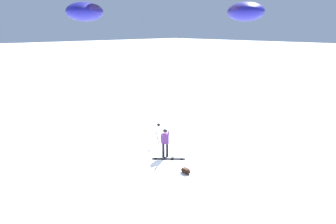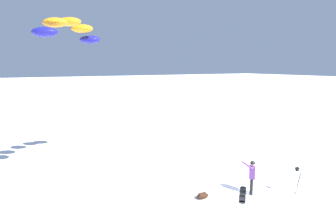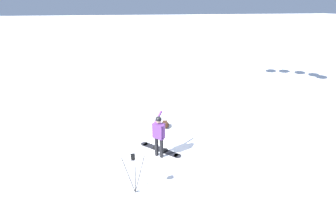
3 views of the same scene
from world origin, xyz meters
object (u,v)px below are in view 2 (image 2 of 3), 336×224
Objects in this scene: traction_kite at (70,29)px; camera_tripod at (297,175)px; snowboarder at (252,174)px; snowboard at (243,194)px; gear_bag_large at (203,196)px.

traction_kite reaches higher than camera_tripod.
snowboarder is 1.24× the size of camera_tripod.
snowboarder is 0.40× the size of traction_kite.
snowboarder reaches higher than snowboard.
snowboarder is 11.51m from traction_kite.
traction_kite reaches higher than snowboard.
gear_bag_large is (-0.62, -1.89, 0.11)m from snowboard.
camera_tripod is (7.43, 8.49, -6.90)m from traction_kite.
gear_bag_large is at bearing 38.35° from traction_kite.
camera_tripod is at bearing 60.79° from snowboard.
snowboarder is 2.66× the size of gear_bag_large.
snowboarder is at bearing 46.67° from traction_kite.
snowboard is at bearing -119.21° from camera_tripod.
snowboarder is 2.07m from camera_tripod.
snowboarder is at bearing 72.13° from gear_bag_large.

